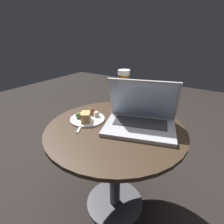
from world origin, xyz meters
TOP-DOWN VIEW (x-y plane):
  - ground_plane at (0.00, 0.00)m, footprint 6.00×6.00m
  - table at (0.00, 0.00)m, footprint 0.70×0.70m
  - napkin at (-0.18, -0.02)m, footprint 0.19×0.15m
  - laptop at (0.10, 0.07)m, footprint 0.40×0.33m
  - beer_glass at (-0.06, 0.18)m, footprint 0.07×0.07m
  - snack_plate at (-0.17, -0.02)m, footprint 0.19×0.19m
  - fork at (-0.17, -0.05)m, footprint 0.11×0.18m

SIDE VIEW (x-z plane):
  - ground_plane at x=0.00m, z-range 0.00..0.00m
  - table at x=0.00m, z-range 0.15..0.70m
  - napkin at x=-0.18m, z-range 0.55..0.56m
  - fork at x=-0.17m, z-range 0.55..0.56m
  - snack_plate at x=-0.17m, z-range 0.54..0.60m
  - laptop at x=0.10m, z-range 0.48..0.72m
  - beer_glass at x=-0.06m, z-range 0.55..0.81m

